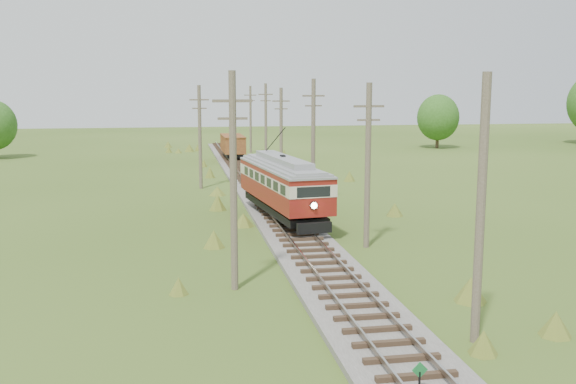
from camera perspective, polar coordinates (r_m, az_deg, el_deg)
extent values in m
cube|color=#605B54|center=(48.91, -2.18, -0.46)|extent=(3.60, 96.00, 0.25)
cube|color=#726659|center=(48.76, -3.02, -0.06)|extent=(0.08, 96.00, 0.17)
cube|color=#726659|center=(48.95, -1.35, -0.02)|extent=(0.08, 96.00, 0.17)
cube|color=#2D2116|center=(48.87, -2.19, -0.22)|extent=(2.40, 96.00, 0.16)
cube|color=#197230|center=(18.11, 11.64, -15.23)|extent=(0.45, 0.03, 0.45)
cube|color=black|center=(40.03, -0.46, -1.33)|extent=(3.59, 10.87, 0.43)
cube|color=maroon|center=(39.86, -0.46, 0.03)|extent=(4.11, 11.84, 1.06)
cube|color=beige|center=(39.74, -0.47, 1.27)|extent=(4.14, 11.90, 0.68)
cube|color=black|center=(39.74, -0.47, 1.27)|extent=(4.11, 11.38, 0.53)
cube|color=maroon|center=(39.67, -0.47, 1.96)|extent=(4.11, 11.84, 0.29)
cube|color=gray|center=(39.63, -0.47, 2.42)|extent=(4.18, 11.96, 0.37)
cube|color=gray|center=(39.60, -0.47, 2.89)|extent=(2.28, 8.78, 0.39)
sphere|color=#FFF2BF|center=(34.33, 2.32, -1.21)|extent=(0.35, 0.35, 0.35)
cylinder|color=black|center=(41.16, -1.16, 4.65)|extent=(0.61, 4.47, 1.86)
cylinder|color=black|center=(35.71, 0.42, -2.69)|extent=(0.21, 0.78, 0.77)
cylinder|color=black|center=(36.16, 2.62, -2.55)|extent=(0.21, 0.78, 0.77)
cylinder|color=black|center=(44.02, -2.99, -0.45)|extent=(0.21, 0.78, 0.77)
cylinder|color=black|center=(44.38, -1.17, -0.36)|extent=(0.21, 0.78, 0.77)
cube|color=black|center=(74.96, -4.92, 3.44)|extent=(1.91, 6.47, 0.45)
cube|color=brown|center=(74.86, -4.93, 4.29)|extent=(2.38, 7.19, 1.79)
cube|color=brown|center=(74.79, -4.94, 5.01)|extent=(2.43, 7.34, 0.11)
cylinder|color=black|center=(72.76, -5.29, 3.29)|extent=(0.11, 0.72, 0.72)
cylinder|color=black|center=(72.89, -4.24, 3.32)|extent=(0.11, 0.72, 0.72)
cylinder|color=black|center=(77.03, -5.57, 3.61)|extent=(0.11, 0.72, 0.72)
cylinder|color=black|center=(77.15, -4.58, 3.63)|extent=(0.11, 0.72, 0.72)
cone|color=gray|center=(66.87, -2.06, 2.51)|extent=(3.04, 3.04, 1.14)
cone|color=gray|center=(66.07, -1.29, 2.23)|extent=(1.71, 1.71, 0.66)
cylinder|color=brown|center=(21.43, 16.75, -1.64)|extent=(0.30, 0.30, 8.80)
cylinder|color=brown|center=(33.49, 7.10, 2.26)|extent=(0.30, 0.30, 8.60)
cube|color=brown|center=(33.27, 7.21, 7.57)|extent=(1.60, 0.12, 0.12)
cube|color=brown|center=(33.29, 7.18, 6.37)|extent=(1.20, 0.10, 0.10)
cylinder|color=brown|center=(45.98, 2.26, 4.43)|extent=(0.30, 0.30, 9.00)
cube|color=brown|center=(45.82, 2.28, 8.54)|extent=(1.60, 0.12, 0.12)
cube|color=brown|center=(45.84, 2.28, 7.67)|extent=(1.20, 0.10, 0.10)
cylinder|color=brown|center=(58.70, -0.61, 5.16)|extent=(0.30, 0.30, 8.40)
cube|color=brown|center=(58.57, -0.62, 8.09)|extent=(1.60, 0.12, 0.12)
cube|color=brown|center=(58.59, -0.62, 7.40)|extent=(1.20, 0.10, 0.10)
cylinder|color=brown|center=(71.58, -1.99, 6.07)|extent=(0.30, 0.30, 8.90)
cube|color=brown|center=(71.48, -2.00, 8.67)|extent=(1.60, 0.12, 0.12)
cube|color=brown|center=(71.49, -2.00, 8.11)|extent=(1.20, 0.10, 0.10)
cylinder|color=brown|center=(84.44, -3.35, 6.45)|extent=(0.30, 0.30, 8.70)
cube|color=brown|center=(84.35, -3.37, 8.59)|extent=(1.60, 0.12, 0.12)
cube|color=brown|center=(84.36, -3.36, 8.12)|extent=(1.20, 0.10, 0.10)
cylinder|color=brown|center=(26.16, -4.87, 0.83)|extent=(0.30, 0.30, 9.00)
cube|color=brown|center=(25.90, -4.97, 8.07)|extent=(1.60, 0.12, 0.12)
cube|color=brown|center=(25.92, -4.95, 6.53)|extent=(1.20, 0.10, 0.10)
cylinder|color=brown|center=(53.98, -7.83, 4.83)|extent=(0.30, 0.30, 8.60)
cube|color=brown|center=(53.84, -7.90, 8.12)|extent=(1.60, 0.12, 0.12)
cube|color=brown|center=(53.85, -7.89, 7.38)|extent=(1.20, 0.10, 0.10)
cylinder|color=#38281C|center=(93.48, 13.13, 4.59)|extent=(0.50, 0.50, 2.52)
ellipsoid|color=#2A5419|center=(93.30, 13.19, 6.48)|extent=(5.88, 5.88, 6.47)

